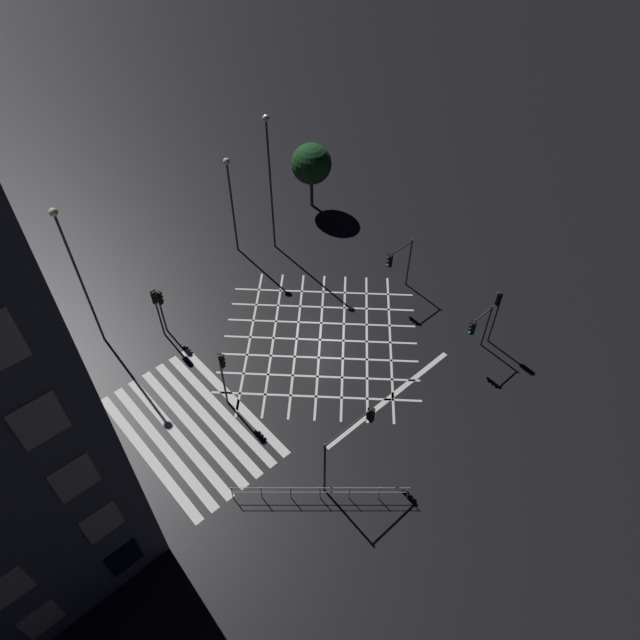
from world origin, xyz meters
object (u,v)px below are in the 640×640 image
street_lamp_west (230,191)px  traffic_light_sw_cross (161,303)px  traffic_light_median_north (398,260)px  traffic_light_ne_main (497,307)px  street_lamp_far (73,260)px  traffic_light_sw_main (157,304)px  traffic_light_se_cross (351,436)px  street_tree_near (311,164)px  traffic_light_median_south (223,369)px  traffic_light_ne_cross (478,326)px  street_lamp_east (269,168)px

street_lamp_west → traffic_light_sw_cross: bearing=-66.2°
traffic_light_sw_cross → traffic_light_median_north: size_ratio=0.85×
traffic_light_ne_main → street_lamp_far: size_ratio=0.42×
traffic_light_sw_main → traffic_light_se_cross: size_ratio=0.89×
traffic_light_ne_main → street_lamp_west: 18.70m
traffic_light_median_north → traffic_light_se_cross: size_ratio=0.90×
traffic_light_sw_main → street_tree_near: bearing=105.4°
traffic_light_median_south → traffic_light_ne_cross: (6.89, 12.96, -0.47)m
traffic_light_sw_cross → traffic_light_ne_cross: traffic_light_ne_cross is taller
traffic_light_median_north → traffic_light_se_cross: bearing=33.1°
traffic_light_sw_cross → traffic_light_median_south: 7.14m
street_lamp_west → street_tree_near: (-0.60, 7.72, -1.28)m
traffic_light_median_south → traffic_light_median_north: traffic_light_median_south is taller
traffic_light_median_north → street_lamp_west: (-10.74, -5.08, 2.14)m
street_lamp_west → street_lamp_far: bearing=-81.9°
traffic_light_sw_main → street_tree_near: 16.78m
traffic_light_se_cross → traffic_light_ne_main: (-0.71, 12.61, -0.26)m
traffic_light_ne_cross → traffic_light_ne_main: (-0.00, 1.65, 0.48)m
traffic_light_sw_cross → traffic_light_se_cross: bearing=-83.9°
street_lamp_far → traffic_light_median_north: bearing=61.1°
traffic_light_sw_main → street_lamp_far: 5.22m
street_lamp_east → traffic_light_ne_main: bearing=13.7°
traffic_light_sw_cross → street_lamp_far: 5.59m
traffic_light_sw_cross → street_lamp_far: bearing=150.4°
traffic_light_sw_main → traffic_light_median_north: bearing=63.0°
traffic_light_median_south → street_lamp_east: size_ratio=0.40×
traffic_light_median_south → traffic_light_sw_main: bearing=89.7°
street_lamp_west → street_lamp_far: 11.63m
traffic_light_median_north → traffic_light_sw_cross: bearing=-28.7°
traffic_light_ne_main → street_tree_near: (-18.14, 1.57, 0.78)m
traffic_light_ne_cross → traffic_light_median_north: size_ratio=0.87×
traffic_light_sw_cross → traffic_light_ne_main: (14.00, 14.19, 0.56)m
street_lamp_east → traffic_light_sw_main: bearing=-77.7°
traffic_light_sw_cross → traffic_light_ne_main: bearing=-44.6°
traffic_light_ne_main → street_lamp_far: (-15.92, -17.58, 3.46)m
street_tree_near → street_lamp_west: bearing=-85.6°
traffic_light_se_cross → street_lamp_west: (-18.26, 6.46, 1.79)m
traffic_light_se_cross → traffic_light_median_south: bearing=104.7°
traffic_light_ne_cross → traffic_light_median_north: traffic_light_median_north is taller
traffic_light_se_cross → traffic_light_ne_main: bearing=3.2°
street_lamp_east → traffic_light_sw_cross: bearing=-78.8°
traffic_light_median_north → traffic_light_ne_main: size_ratio=0.95×
traffic_light_sw_main → street_lamp_east: (-2.33, 10.68, 3.75)m
traffic_light_ne_cross → street_lamp_east: street_lamp_east is taller
street_lamp_west → traffic_light_median_north: bearing=25.3°
traffic_light_ne_cross → traffic_light_ne_main: size_ratio=0.82×
street_lamp_far → traffic_light_ne_main: bearing=47.8°
traffic_light_sw_cross → traffic_light_ne_main: size_ratio=0.81×
traffic_light_median_north → street_lamp_far: size_ratio=0.39×
traffic_light_sw_main → traffic_light_sw_cross: bearing=127.2°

